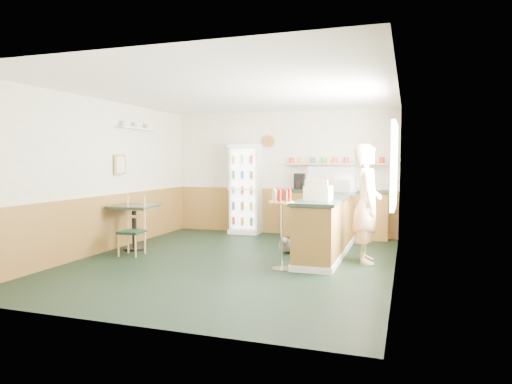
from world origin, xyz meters
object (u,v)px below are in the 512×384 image
at_px(drinks_fridge, 246,189).
at_px(cash_register, 318,193).
at_px(cafe_chair, 134,224).
at_px(display_case, 333,181).
at_px(cafe_table, 134,218).
at_px(shopkeeper, 367,204).
at_px(condiment_stand, 282,216).

xyz_separation_m(drinks_fridge, cash_register, (2.11, -2.55, 0.13)).
distance_m(cash_register, cafe_chair, 3.23).
relative_size(display_case, cafe_table, 1.07).
bearing_deg(cash_register, drinks_fridge, 130.90).
distance_m(shopkeeper, cafe_table, 4.12).
relative_size(shopkeeper, cafe_chair, 1.86).
xyz_separation_m(drinks_fridge, cafe_table, (-1.29, -2.42, -0.42)).
distance_m(drinks_fridge, cash_register, 3.32).
bearing_deg(cafe_table, drinks_fridge, 61.92).
distance_m(display_case, cafe_table, 3.68).
height_order(cash_register, condiment_stand, cash_register).
relative_size(drinks_fridge, condiment_stand, 1.67).
relative_size(display_case, condiment_stand, 0.73).
relative_size(drinks_fridge, display_case, 2.27).
bearing_deg(cafe_chair, condiment_stand, -9.67).
distance_m(drinks_fridge, cafe_table, 2.77).
height_order(cash_register, shopkeeper, shopkeeper).
xyz_separation_m(cash_register, cafe_table, (-3.40, 0.14, -0.55)).
xyz_separation_m(drinks_fridge, display_case, (2.11, -1.18, 0.26)).
height_order(shopkeeper, cafe_table, shopkeeper).
height_order(condiment_stand, cafe_chair, condiment_stand).
bearing_deg(condiment_stand, cafe_chair, 174.56).
height_order(cafe_table, cafe_chair, cafe_chair).
height_order(shopkeeper, cafe_chair, shopkeeper).
height_order(display_case, condiment_stand, display_case).
bearing_deg(shopkeeper, display_case, 25.29).
xyz_separation_m(display_case, shopkeeper, (0.70, -0.98, -0.31)).
height_order(drinks_fridge, cafe_table, drinks_fridge).
height_order(drinks_fridge, display_case, drinks_fridge).
xyz_separation_m(cafe_table, cafe_chair, (0.24, -0.36, -0.05)).
xyz_separation_m(cash_register, cafe_chair, (-3.16, -0.23, -0.59)).
bearing_deg(condiment_stand, shopkeeper, 37.13).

